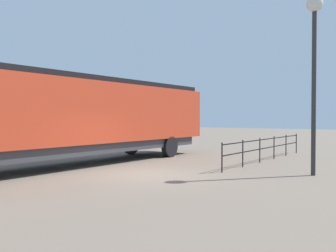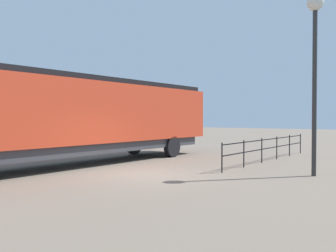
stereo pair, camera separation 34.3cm
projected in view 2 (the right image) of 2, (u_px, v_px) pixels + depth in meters
ground_plane at (146, 174)px, 13.57m from camera, size 120.00×120.00×0.00m
locomotive at (87, 115)px, 16.64m from camera, size 3.01×16.06×3.85m
lamp_post at (315, 41)px, 13.11m from camera, size 0.59×0.59×6.45m
platform_fence at (270, 146)px, 17.78m from camera, size 0.05×9.61×1.14m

